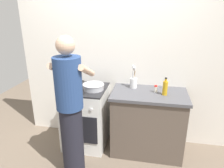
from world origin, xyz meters
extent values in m
plane|color=#6B5B4C|center=(0.00, 0.00, 0.00)|extent=(6.00, 6.00, 0.00)
cube|color=silver|center=(0.20, 0.50, 1.25)|extent=(3.20, 0.10, 2.50)
cube|color=brown|center=(0.55, 0.15, 0.43)|extent=(0.96, 0.56, 0.86)
cube|color=#4C4C51|center=(0.55, 0.15, 0.88)|extent=(1.00, 0.60, 0.04)
cube|color=white|center=(-0.35, 0.15, 0.44)|extent=(0.60, 0.60, 0.88)
cube|color=#232326|center=(-0.35, 0.15, 0.89)|extent=(0.60, 0.60, 0.02)
cube|color=black|center=(-0.35, -0.16, 0.42)|extent=(0.51, 0.01, 0.40)
cylinder|color=silver|center=(-0.53, -0.16, 0.74)|extent=(0.04, 0.01, 0.04)
cylinder|color=silver|center=(-0.35, -0.16, 0.74)|extent=(0.04, 0.01, 0.04)
cylinder|color=silver|center=(-0.17, -0.16, 0.74)|extent=(0.04, 0.01, 0.04)
cylinder|color=#B2B2B7|center=(-0.49, 0.14, 0.96)|extent=(0.21, 0.21, 0.11)
cube|color=black|center=(-0.61, 0.14, 1.01)|extent=(0.04, 0.02, 0.01)
cube|color=black|center=(-0.37, 0.14, 1.01)|extent=(0.04, 0.02, 0.01)
cylinder|color=#B7B7BC|center=(-0.21, 0.13, 0.94)|extent=(0.28, 0.28, 0.08)
torus|color=#B7B7BC|center=(-0.21, 0.13, 0.97)|extent=(0.29, 0.29, 0.01)
cylinder|color=silver|center=(0.32, 0.30, 0.97)|extent=(0.10, 0.10, 0.14)
cylinder|color=#9E7547|center=(0.32, 0.30, 1.04)|extent=(0.05, 0.05, 0.23)
sphere|color=#9E7547|center=(0.32, 0.30, 1.16)|extent=(0.03, 0.03, 0.03)
cylinder|color=silver|center=(0.31, 0.30, 1.06)|extent=(0.01, 0.05, 0.29)
sphere|color=silver|center=(0.31, 0.30, 1.21)|extent=(0.03, 0.03, 0.03)
cylinder|color=white|center=(0.32, 0.29, 1.05)|extent=(0.04, 0.02, 0.27)
sphere|color=white|center=(0.32, 0.29, 1.20)|extent=(0.03, 0.03, 0.03)
cylinder|color=silver|center=(0.32, 0.30, 1.06)|extent=(0.04, 0.06, 0.28)
sphere|color=silver|center=(0.32, 0.30, 1.21)|extent=(0.03, 0.03, 0.03)
cylinder|color=#B7BABF|center=(0.31, 0.30, 1.05)|extent=(0.02, 0.03, 0.27)
sphere|color=#B7BABF|center=(0.31, 0.30, 1.20)|extent=(0.03, 0.03, 0.03)
cylinder|color=silver|center=(0.63, 0.18, 0.94)|extent=(0.04, 0.04, 0.08)
cylinder|color=red|center=(0.63, 0.18, 0.99)|extent=(0.04, 0.04, 0.02)
cylinder|color=gold|center=(0.74, 0.12, 0.99)|extent=(0.06, 0.06, 0.18)
cylinder|color=gold|center=(0.74, 0.12, 1.10)|extent=(0.03, 0.03, 0.04)
cylinder|color=black|center=(0.74, 0.12, 1.13)|extent=(0.03, 0.03, 0.02)
cylinder|color=black|center=(-0.32, -0.47, 0.45)|extent=(0.26, 0.26, 0.90)
cylinder|color=navy|center=(-0.32, -0.47, 1.19)|extent=(0.30, 0.30, 0.58)
sphere|color=#D3AA8C|center=(-0.32, -0.47, 1.60)|extent=(0.20, 0.20, 0.20)
cylinder|color=#D3AA8C|center=(-0.49, -0.33, 1.30)|extent=(0.07, 0.41, 0.24)
cylinder|color=#D3AA8C|center=(-0.15, -0.33, 1.30)|extent=(0.07, 0.41, 0.24)
camera|label=1|loc=(0.54, -2.43, 1.94)|focal=33.19mm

